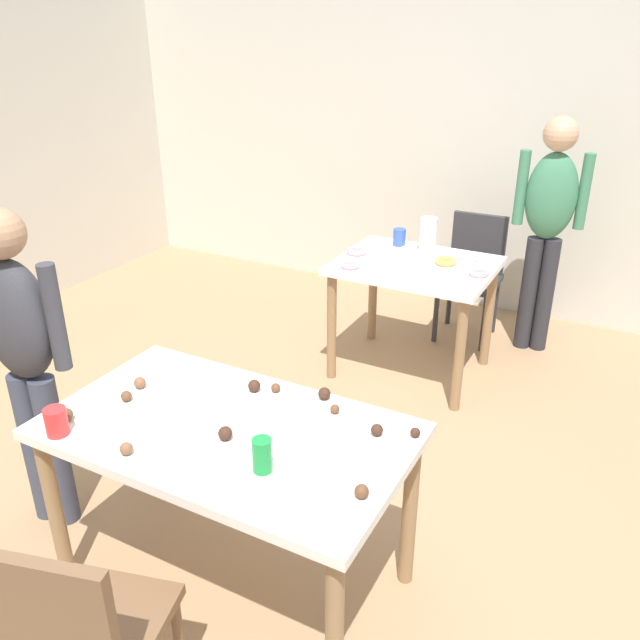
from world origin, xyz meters
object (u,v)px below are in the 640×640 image
Objects in this scene: dining_table_far at (414,281)px; soda_can at (262,455)px; chair_far_table at (473,269)px; dining_table_near at (228,448)px; mixing_bowl at (266,419)px; person_girl_near at (24,349)px; person_adult_far at (548,216)px; chair_near_table at (80,633)px; pitcher_far at (428,235)px.

soda_can is at bearing -82.94° from dining_table_far.
chair_far_table reaches higher than dining_table_far.
chair_far_table is (0.16, 2.74, -0.16)m from dining_table_near.
soda_can is at bearing -60.06° from mixing_bowl.
chair_far_table is 3.05m from person_girl_near.
chair_near_table is at bearing -99.97° from person_adult_far.
person_adult_far is at bearing 79.49° from mixing_bowl.
dining_table_near is 0.19m from mixing_bowl.
chair_near_table and chair_far_table have the same top height.
mixing_bowl is (0.12, 0.83, 0.29)m from chair_near_table.
soda_can is (0.10, -2.89, 0.31)m from chair_far_table.
dining_table_near is at bearing -89.67° from dining_table_far.
soda_can reaches higher than chair_near_table.
person_adult_far reaches higher than dining_table_far.
chair_far_table is 0.65m from person_adult_far.
dining_table_near is at bearing -93.32° from chair_far_table.
pitcher_far reaches higher than soda_can.
soda_can is (0.26, -0.15, 0.15)m from dining_table_near.
chair_far_table is 0.55× the size of person_adult_far.
chair_far_table is at bearing 177.75° from person_adult_far.
dining_table_near is 2.80m from person_adult_far.
person_girl_near is 1.10m from mixing_bowl.
person_adult_far is at bearing 48.71° from dining_table_far.
chair_far_table is (0.15, 3.50, 0.00)m from chair_near_table.
mixing_bowl is at bearing 28.63° from dining_table_near.
person_girl_near is at bearing -175.50° from dining_table_near.
chair_near_table is 0.55× the size of person_adult_far.
person_adult_far is 0.81m from pitcher_far.
chair_far_table is 7.13× the size of soda_can.
person_girl_near reaches higher than pitcher_far.
person_girl_near is at bearing -119.39° from person_adult_far.
dining_table_near is at bearing -151.37° from mixing_bowl.
chair_far_table is (0.17, 0.74, -0.13)m from dining_table_far.
dining_table_far is 0.32m from pitcher_far.
pitcher_far is at bearing 96.51° from soda_can.
dining_table_far is at bearing 90.39° from chair_near_table.
person_adult_far is 8.44× the size of mixing_bowl.
dining_table_far is 1.01m from person_adult_far.
pitcher_far reaches higher than chair_far_table.
chair_far_table is 3.83× the size of pitcher_far.
person_adult_far reaches higher than soda_can.
pitcher_far reaches higher than mixing_bowl.
dining_table_near is 7.23× the size of mixing_bowl.
chair_near_table is 3.83× the size of pitcher_far.
chair_far_table is at bearing 91.91° from soda_can.
chair_near_table is 1.00× the size of chair_far_table.
mixing_bowl is (0.14, -1.93, 0.15)m from dining_table_far.
person_girl_near is 2.48m from pitcher_far.
chair_near_table is 3.50m from chair_far_table.
dining_table_far is 0.77m from chair_far_table.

